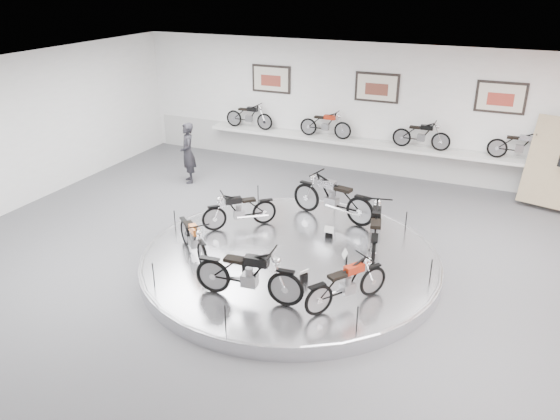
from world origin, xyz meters
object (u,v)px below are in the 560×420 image
at_px(shelf, 371,144).
at_px(bike_f, 347,283).
at_px(bike_e, 248,274).
at_px(bike_b, 333,197).
at_px(display_platform, 290,261).
at_px(bike_d, 193,238).
at_px(visitor, 188,153).
at_px(bike_a, 375,230).
at_px(bike_c, 239,210).

relative_size(shelf, bike_f, 7.11).
bearing_deg(bike_e, bike_b, 81.30).
relative_size(display_platform, bike_b, 3.35).
bearing_deg(bike_f, bike_d, 117.08).
relative_size(display_platform, shelf, 0.58).
relative_size(shelf, bike_d, 7.38).
distance_m(shelf, bike_e, 8.31).
relative_size(bike_e, visitor, 0.98).
xyz_separation_m(shelf, bike_b, (0.21, -4.25, -0.14)).
relative_size(bike_b, visitor, 1.04).
height_order(shelf, bike_b, bike_b).
bearing_deg(bike_f, display_platform, 85.62).
distance_m(bike_a, bike_e, 3.20).
bearing_deg(bike_c, bike_e, 78.40).
xyz_separation_m(bike_a, bike_d, (-3.48, -1.72, -0.11)).
distance_m(bike_b, bike_f, 3.82).
height_order(bike_e, bike_f, bike_e).
distance_m(bike_d, bike_e, 2.09).
distance_m(display_platform, bike_c, 1.91).
xyz_separation_m(bike_a, bike_f, (0.06, -2.19, -0.09)).
xyz_separation_m(bike_e, bike_f, (1.71, 0.54, -0.07)).
bearing_deg(visitor, display_platform, 13.96).
height_order(bike_b, bike_f, bike_b).
height_order(bike_b, bike_e, bike_b).
bearing_deg(bike_c, display_platform, 111.91).
xyz_separation_m(bike_d, bike_f, (3.54, -0.47, 0.02)).
bearing_deg(bike_b, display_platform, 96.35).
xyz_separation_m(display_platform, shelf, (0.00, 6.40, 0.85)).
height_order(shelf, bike_f, bike_f).
relative_size(display_platform, bike_a, 3.44).
height_order(display_platform, bike_e, bike_e).
bearing_deg(bike_e, bike_a, 53.56).
height_order(shelf, bike_c, bike_c).
distance_m(bike_d, visitor, 5.39).
distance_m(display_platform, bike_b, 2.28).
distance_m(bike_c, bike_e, 3.14).
bearing_deg(visitor, bike_f, 13.29).
xyz_separation_m(bike_a, bike_c, (-3.26, -0.04, -0.09)).
bearing_deg(visitor, bike_c, 9.37).
bearing_deg(bike_f, visitor, 87.49).
bearing_deg(shelf, bike_d, -104.27).
distance_m(display_platform, bike_f, 2.25).
relative_size(display_platform, bike_c, 4.17).
relative_size(bike_d, bike_f, 0.96).
height_order(display_platform, shelf, shelf).
relative_size(bike_a, visitor, 1.01).
bearing_deg(bike_a, visitor, 54.18).
height_order(bike_c, bike_e, bike_e).
bearing_deg(bike_b, bike_f, 124.64).
height_order(display_platform, bike_f, bike_f).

